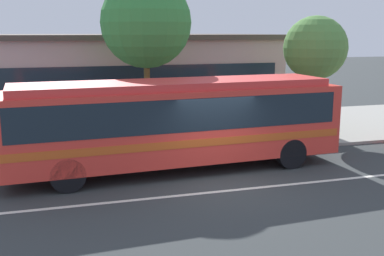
{
  "coord_description": "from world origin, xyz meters",
  "views": [
    {
      "loc": [
        -4.74,
        -12.85,
        4.46
      ],
      "look_at": [
        -0.32,
        1.97,
        1.3
      ],
      "focal_mm": 44.38,
      "sensor_mm": 36.0,
      "label": 1
    }
  ],
  "objects_px": {
    "transit_bus": "(175,119)",
    "bus_stop_sign": "(243,104)",
    "pedestrian_walking_along_curb": "(248,121)",
    "street_tree_near_stop": "(146,23)",
    "street_tree_mid_block": "(315,49)",
    "pedestrian_standing_by_tree": "(88,122)",
    "pedestrian_waiting_near_sign": "(235,119)"
  },
  "relations": [
    {
      "from": "pedestrian_waiting_near_sign",
      "to": "bus_stop_sign",
      "type": "height_order",
      "value": "bus_stop_sign"
    },
    {
      "from": "pedestrian_walking_along_curb",
      "to": "pedestrian_waiting_near_sign",
      "type": "bearing_deg",
      "value": 117.62
    },
    {
      "from": "street_tree_mid_block",
      "to": "transit_bus",
      "type": "bearing_deg",
      "value": -154.03
    },
    {
      "from": "pedestrian_walking_along_curb",
      "to": "bus_stop_sign",
      "type": "distance_m",
      "value": 0.7
    },
    {
      "from": "pedestrian_waiting_near_sign",
      "to": "pedestrian_walking_along_curb",
      "type": "xyz_separation_m",
      "value": [
        0.3,
        -0.58,
        0.0
      ]
    },
    {
      "from": "street_tree_near_stop",
      "to": "street_tree_mid_block",
      "type": "distance_m",
      "value": 7.19
    },
    {
      "from": "transit_bus",
      "to": "pedestrian_standing_by_tree",
      "type": "bearing_deg",
      "value": 127.07
    },
    {
      "from": "pedestrian_walking_along_curb",
      "to": "street_tree_mid_block",
      "type": "bearing_deg",
      "value": 23.33
    },
    {
      "from": "pedestrian_standing_by_tree",
      "to": "street_tree_near_stop",
      "type": "bearing_deg",
      "value": 20.27
    },
    {
      "from": "pedestrian_walking_along_curb",
      "to": "street_tree_mid_block",
      "type": "height_order",
      "value": "street_tree_mid_block"
    },
    {
      "from": "transit_bus",
      "to": "bus_stop_sign",
      "type": "distance_m",
      "value": 3.77
    },
    {
      "from": "transit_bus",
      "to": "street_tree_mid_block",
      "type": "distance_m",
      "value": 8.06
    },
    {
      "from": "pedestrian_walking_along_curb",
      "to": "street_tree_near_stop",
      "type": "xyz_separation_m",
      "value": [
        -3.38,
        2.37,
        3.67
      ]
    },
    {
      "from": "pedestrian_waiting_near_sign",
      "to": "pedestrian_standing_by_tree",
      "type": "xyz_separation_m",
      "value": [
        -5.51,
        0.9,
        0.03
      ]
    },
    {
      "from": "pedestrian_waiting_near_sign",
      "to": "street_tree_mid_block",
      "type": "xyz_separation_m",
      "value": [
        3.99,
        1.01,
        2.62
      ]
    },
    {
      "from": "bus_stop_sign",
      "to": "street_tree_mid_block",
      "type": "xyz_separation_m",
      "value": [
        3.82,
        1.41,
        1.96
      ]
    },
    {
      "from": "pedestrian_walking_along_curb",
      "to": "pedestrian_standing_by_tree",
      "type": "relative_size",
      "value": 0.97
    },
    {
      "from": "bus_stop_sign",
      "to": "pedestrian_walking_along_curb",
      "type": "bearing_deg",
      "value": -53.92
    },
    {
      "from": "bus_stop_sign",
      "to": "street_tree_near_stop",
      "type": "bearing_deg",
      "value": 146.01
    },
    {
      "from": "pedestrian_walking_along_curb",
      "to": "transit_bus",
      "type": "bearing_deg",
      "value": -151.24
    },
    {
      "from": "pedestrian_waiting_near_sign",
      "to": "pedestrian_walking_along_curb",
      "type": "relative_size",
      "value": 1.0
    },
    {
      "from": "street_tree_mid_block",
      "to": "street_tree_near_stop",
      "type": "bearing_deg",
      "value": 173.66
    },
    {
      "from": "transit_bus",
      "to": "pedestrian_waiting_near_sign",
      "type": "distance_m",
      "value": 3.91
    },
    {
      "from": "pedestrian_waiting_near_sign",
      "to": "bus_stop_sign",
      "type": "distance_m",
      "value": 0.79
    },
    {
      "from": "pedestrian_waiting_near_sign",
      "to": "bus_stop_sign",
      "type": "xyz_separation_m",
      "value": [
        0.17,
        -0.4,
        0.66
      ]
    },
    {
      "from": "pedestrian_waiting_near_sign",
      "to": "pedestrian_standing_by_tree",
      "type": "distance_m",
      "value": 5.59
    },
    {
      "from": "pedestrian_walking_along_curb",
      "to": "street_tree_mid_block",
      "type": "relative_size",
      "value": 0.34
    },
    {
      "from": "bus_stop_sign",
      "to": "transit_bus",
      "type": "bearing_deg",
      "value": -147.82
    },
    {
      "from": "pedestrian_standing_by_tree",
      "to": "street_tree_near_stop",
      "type": "distance_m",
      "value": 4.47
    },
    {
      "from": "street_tree_mid_block",
      "to": "pedestrian_walking_along_curb",
      "type": "bearing_deg",
      "value": -156.67
    },
    {
      "from": "pedestrian_walking_along_curb",
      "to": "street_tree_mid_block",
      "type": "distance_m",
      "value": 4.79
    },
    {
      "from": "transit_bus",
      "to": "bus_stop_sign",
      "type": "relative_size",
      "value": 4.25
    }
  ]
}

